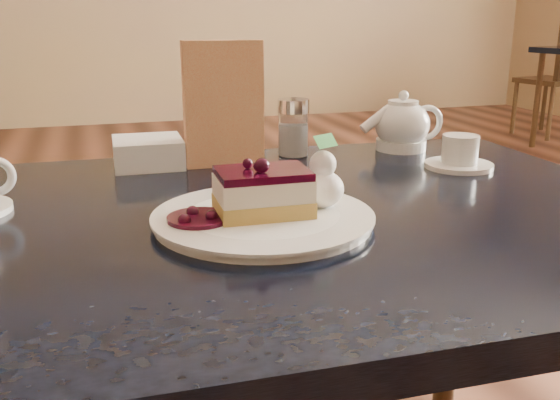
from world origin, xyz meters
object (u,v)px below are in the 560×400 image
object	(u,v)px
dessert_plate	(263,219)
cheesecake_slice	(263,192)
main_table	(255,265)
tea_set	(413,131)

from	to	relation	value
dessert_plate	cheesecake_slice	distance (m)	0.03
main_table	tea_set	world-z (taller)	tea_set
tea_set	cheesecake_slice	bearing A→B (deg)	-140.49
dessert_plate	cheesecake_slice	world-z (taller)	cheesecake_slice
cheesecake_slice	tea_set	bearing A→B (deg)	40.92
cheesecake_slice	tea_set	distance (m)	0.48
main_table	tea_set	bearing A→B (deg)	36.40
main_table	cheesecake_slice	size ratio (longest dim) A/B	9.99
dessert_plate	tea_set	bearing A→B (deg)	39.51
main_table	dessert_plate	world-z (taller)	dessert_plate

